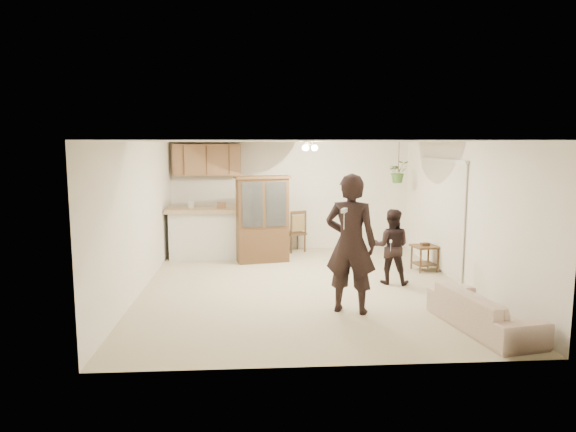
{
  "coord_description": "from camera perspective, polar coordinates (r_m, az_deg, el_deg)",
  "views": [
    {
      "loc": [
        -0.84,
        -8.63,
        2.46
      ],
      "look_at": [
        -0.25,
        0.4,
        1.18
      ],
      "focal_mm": 32.0,
      "sensor_mm": 36.0,
      "label": 1
    }
  ],
  "objects": [
    {
      "name": "wall_left",
      "position": [
        8.93,
        -16.07,
        -0.07
      ],
      "size": [
        0.02,
        6.5,
        2.5
      ],
      "primitive_type": "cube",
      "color": "white",
      "rests_on": "ground"
    },
    {
      "name": "vertical_blinds",
      "position": [
        10.26,
        16.52,
        0.09
      ],
      "size": [
        0.06,
        2.3,
        2.1
      ],
      "primitive_type": null,
      "color": "beige",
      "rests_on": "wall_right"
    },
    {
      "name": "wall_back",
      "position": [
        11.97,
        0.29,
        2.24
      ],
      "size": [
        5.5,
        0.02,
        2.5
      ],
      "primitive_type": "cube",
      "color": "white",
      "rests_on": "ground"
    },
    {
      "name": "chair_bar",
      "position": [
        11.52,
        -11.78,
        -3.02
      ],
      "size": [
        0.48,
        0.48,
        1.01
      ],
      "rotation": [
        0.0,
        0.0,
        0.09
      ],
      "color": "#3D2716",
      "rests_on": "floor"
    },
    {
      "name": "bar_top",
      "position": [
        11.12,
        -8.93,
        0.66
      ],
      "size": [
        1.75,
        0.7,
        0.08
      ],
      "primitive_type": "cube",
      "color": "tan",
      "rests_on": "breakfast_bar"
    },
    {
      "name": "plant_cord",
      "position": [
        11.47,
        12.21,
        6.44
      ],
      "size": [
        0.01,
        0.01,
        0.65
      ],
      "primitive_type": "cylinder",
      "color": "black",
      "rests_on": "ceiling"
    },
    {
      "name": "child",
      "position": [
        9.22,
        11.41,
        -3.28
      ],
      "size": [
        0.78,
        0.68,
        1.35
      ],
      "primitive_type": "imported",
      "rotation": [
        0.0,
        0.0,
        2.84
      ],
      "color": "black",
      "rests_on": "floor"
    },
    {
      "name": "ceiling_fixture",
      "position": [
        9.89,
        2.31,
        7.69
      ],
      "size": [
        0.36,
        0.36,
        0.2
      ],
      "primitive_type": null,
      "color": "#FFE8BF",
      "rests_on": "ceiling"
    },
    {
      "name": "adult",
      "position": [
        7.52,
        6.95,
        -3.99
      ],
      "size": [
        0.77,
        0.65,
        1.8
      ],
      "primitive_type": "imported",
      "rotation": [
        0.0,
        0.0,
        2.75
      ],
      "color": "black",
      "rests_on": "floor"
    },
    {
      "name": "side_table",
      "position": [
        10.37,
        14.93,
        -4.49
      ],
      "size": [
        0.53,
        0.53,
        0.55
      ],
      "rotation": [
        0.0,
        0.0,
        0.18
      ],
      "color": "#3D2716",
      "rests_on": "floor"
    },
    {
      "name": "hanging_plant",
      "position": [
        11.49,
        12.16,
        4.82
      ],
      "size": [
        0.43,
        0.37,
        0.48
      ],
      "primitive_type": "imported",
      "color": "#365E25",
      "rests_on": "ceiling"
    },
    {
      "name": "wall_front",
      "position": [
        5.58,
        5.0,
        -4.52
      ],
      "size": [
        5.5,
        0.02,
        2.5
      ],
      "primitive_type": "cube",
      "color": "white",
      "rests_on": "ground"
    },
    {
      "name": "chair_hutch_right",
      "position": [
        11.8,
        0.73,
        -2.65
      ],
      "size": [
        0.56,
        0.56,
        0.96
      ],
      "rotation": [
        0.0,
        0.0,
        3.56
      ],
      "color": "#3D2716",
      "rests_on": "floor"
    },
    {
      "name": "ceiling",
      "position": [
        8.67,
        1.82,
        8.3
      ],
      "size": [
        5.5,
        6.5,
        0.02
      ],
      "primitive_type": "cube",
      "color": "silver",
      "rests_on": "wall_back"
    },
    {
      "name": "controller_child",
      "position": [
        8.89,
        11.35,
        -2.78
      ],
      "size": [
        0.07,
        0.12,
        0.04
      ],
      "primitive_type": "cube",
      "rotation": [
        0.0,
        0.0,
        2.84
      ],
      "color": "white",
      "rests_on": "child"
    },
    {
      "name": "controller_adult",
      "position": [
        6.95,
        6.26,
        0.61
      ],
      "size": [
        0.12,
        0.18,
        0.05
      ],
      "primitive_type": "cube",
      "rotation": [
        0.0,
        0.0,
        2.75
      ],
      "color": "white",
      "rests_on": "adult"
    },
    {
      "name": "upper_cabinets",
      "position": [
        11.76,
        -8.97,
        6.19
      ],
      "size": [
        1.5,
        0.34,
        0.7
      ],
      "primitive_type": "cube",
      "color": "brown",
      "rests_on": "wall_back"
    },
    {
      "name": "chair_hutch_left",
      "position": [
        11.23,
        -4.35,
        -2.98
      ],
      "size": [
        0.69,
        0.69,
        1.12
      ],
      "rotation": [
        0.0,
        0.0,
        -0.6
      ],
      "color": "#3D2716",
      "rests_on": "floor"
    },
    {
      "name": "sofa",
      "position": [
        7.39,
        20.94,
        -8.98
      ],
      "size": [
        1.05,
        1.97,
        0.73
      ],
      "primitive_type": "imported",
      "rotation": [
        0.0,
        0.0,
        1.75
      ],
      "color": "#F1E5C7",
      "rests_on": "floor"
    },
    {
      "name": "floor",
      "position": [
        9.02,
        1.75,
        -7.8
      ],
      "size": [
        6.5,
        6.5,
        0.0
      ],
      "primitive_type": "plane",
      "color": "#B9AB8B",
      "rests_on": "ground"
    },
    {
      "name": "china_hutch",
      "position": [
        10.69,
        -2.86,
        -0.41
      ],
      "size": [
        1.21,
        0.65,
        1.8
      ],
      "rotation": [
        0.0,
        0.0,
        0.2
      ],
      "color": "#3D2716",
      "rests_on": "floor"
    },
    {
      "name": "breakfast_bar",
      "position": [
        11.2,
        -8.87,
        -2.13
      ],
      "size": [
        1.6,
        0.55,
        1.0
      ],
      "primitive_type": "cube",
      "color": "silver",
      "rests_on": "floor"
    },
    {
      "name": "wall_right",
      "position": [
        9.43,
        18.66,
        0.24
      ],
      "size": [
        0.02,
        6.5,
        2.5
      ],
      "primitive_type": "cube",
      "color": "white",
      "rests_on": "ground"
    }
  ]
}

